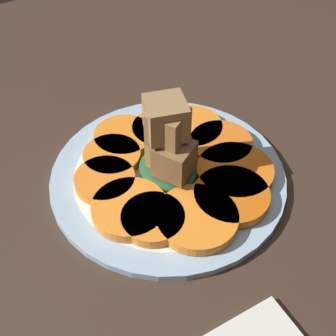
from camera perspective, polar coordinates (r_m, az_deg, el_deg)
name	(u,v)px	position (r cm, az deg, el deg)	size (l,w,h in cm)	color
table_slab	(168,184)	(62.65, 0.00, -1.98)	(120.00, 120.00, 2.00)	#38281E
plate	(168,176)	(61.54, 0.00, -1.03)	(30.77, 30.77, 1.05)	#99B7D1
carrot_slice_0	(124,137)	(65.51, -5.42, 3.79)	(8.26, 8.26, 1.34)	orange
carrot_slice_1	(112,156)	(62.83, -6.84, 1.41)	(7.68, 7.68, 1.34)	orange
carrot_slice_2	(105,180)	(59.90, -7.70, -1.50)	(7.77, 7.77, 1.34)	orange
carrot_slice_3	(130,209)	(56.51, -4.72, -4.95)	(9.23, 9.23, 1.34)	orange
carrot_slice_4	(153,219)	(55.37, -1.85, -6.23)	(7.60, 7.60, 1.34)	orange
carrot_slice_5	(197,218)	(55.52, 3.55, -6.13)	(9.85, 9.85, 1.34)	orange
carrot_slice_6	(232,196)	(58.14, 7.76, -3.40)	(9.43, 9.43, 1.34)	#D35E12
carrot_slice_7	(235,172)	(61.03, 8.16, -0.43)	(9.97, 9.97, 1.34)	orange
carrot_slice_8	(221,144)	(64.55, 6.45, 2.92)	(8.63, 8.63, 1.34)	orange
carrot_slice_9	(191,128)	(66.68, 2.81, 4.86)	(8.92, 8.92, 1.34)	orange
carrot_slice_10	(161,130)	(66.37, -0.88, 4.69)	(8.12, 8.12, 1.34)	orange
center_pile	(169,146)	(57.53, 0.18, 2.64)	(8.60, 7.34, 11.31)	#235128
fork	(211,158)	(63.09, 5.22, 1.21)	(18.58, 7.91, 0.40)	silver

